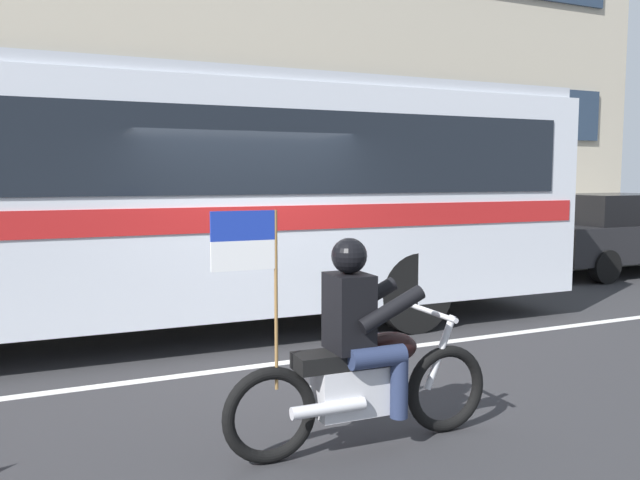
# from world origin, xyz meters

# --- Properties ---
(ground_plane) EXTENTS (60.00, 60.00, 0.00)m
(ground_plane) POSITION_xyz_m (0.00, 0.00, 0.00)
(ground_plane) COLOR #2B2B2D
(sidewalk_curb) EXTENTS (28.00, 3.80, 0.15)m
(sidewalk_curb) POSITION_xyz_m (0.00, 5.10, 0.07)
(sidewalk_curb) COLOR gray
(sidewalk_curb) RESTS_ON ground_plane
(lane_center_stripe) EXTENTS (26.60, 0.14, 0.01)m
(lane_center_stripe) POSITION_xyz_m (0.00, -0.60, 0.00)
(lane_center_stripe) COLOR silver
(lane_center_stripe) RESTS_ON ground_plane
(office_building_facade) EXTENTS (28.00, 0.89, 10.64)m
(office_building_facade) POSITION_xyz_m (0.00, 7.39, 5.33)
(office_building_facade) COLOR #B2A893
(office_building_facade) RESTS_ON ground_plane
(transit_bus) EXTENTS (11.47, 2.76, 3.22)m
(transit_bus) POSITION_xyz_m (-0.94, 1.19, 1.88)
(transit_bus) COLOR silver
(transit_bus) RESTS_ON ground_plane
(motorcycle_with_rider) EXTENTS (2.20, 0.64, 1.78)m
(motorcycle_with_rider) POSITION_xyz_m (-0.09, -2.86, 0.67)
(motorcycle_with_rider) COLOR black
(motorcycle_with_rider) RESTS_ON ground_plane
(parked_sedan_curbside) EXTENTS (4.32, 1.88, 1.64)m
(parked_sedan_curbside) POSITION_xyz_m (8.82, 2.58, 0.85)
(parked_sedan_curbside) COLOR black
(parked_sedan_curbside) RESTS_ON ground_plane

